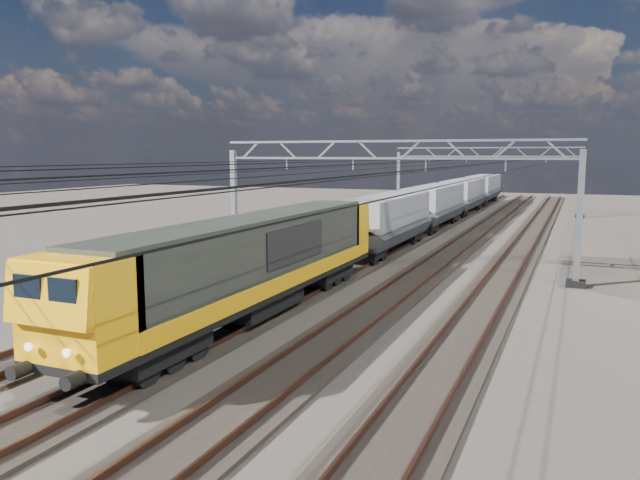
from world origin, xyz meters
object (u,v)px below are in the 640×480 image
at_px(catenary_gantry_far, 485,178).
at_px(hopper_wagon_mid, 435,203).
at_px(locomotive, 254,260).
at_px(catenary_gantry_mid, 388,201).
at_px(hopper_wagon_fourth, 483,187).
at_px(hopper_wagon_lead, 387,219).
at_px(hopper_wagon_third, 464,193).

distance_m(catenary_gantry_far, hopper_wagon_mid, 15.56).
distance_m(locomotive, hopper_wagon_mid, 31.90).
height_order(catenary_gantry_mid, locomotive, catenary_gantry_mid).
bearing_deg(locomotive, hopper_wagon_fourth, 90.00).
xyz_separation_m(hopper_wagon_lead, hopper_wagon_fourth, (0.00, 42.60, 0.00)).
relative_size(catenary_gantry_mid, hopper_wagon_third, 1.53).
height_order(catenary_gantry_far, hopper_wagon_lead, catenary_gantry_far).
bearing_deg(hopper_wagon_lead, hopper_wagon_third, 90.00).
distance_m(catenary_gantry_mid, hopper_wagon_mid, 20.83).
relative_size(hopper_wagon_mid, hopper_wagon_fourth, 1.00).
height_order(catenary_gantry_far, locomotive, catenary_gantry_far).
relative_size(catenary_gantry_mid, hopper_wagon_fourth, 1.53).
relative_size(locomotive, hopper_wagon_lead, 1.62).
bearing_deg(hopper_wagon_third, hopper_wagon_mid, -90.00).
height_order(hopper_wagon_third, hopper_wagon_fourth, same).
distance_m(hopper_wagon_mid, hopper_wagon_fourth, 28.40).
relative_size(hopper_wagon_lead, hopper_wagon_mid, 1.00).
relative_size(locomotive, hopper_wagon_third, 1.62).
distance_m(catenary_gantry_mid, locomotive, 11.52).
bearing_deg(hopper_wagon_third, hopper_wagon_lead, -90.00).
bearing_deg(hopper_wagon_third, hopper_wagon_fourth, 90.00).
bearing_deg(hopper_wagon_fourth, hopper_wagon_lead, -90.00).
distance_m(catenary_gantry_far, hopper_wagon_third, 2.84).
relative_size(locomotive, hopper_wagon_mid, 1.62).
bearing_deg(hopper_wagon_fourth, catenary_gantry_mid, -87.67).
xyz_separation_m(catenary_gantry_mid, hopper_wagon_lead, (-2.00, 6.47, -1.67)).
distance_m(locomotive, hopper_wagon_fourth, 60.30).
xyz_separation_m(locomotive, hopper_wagon_mid, (-0.00, 31.90, -0.09)).
bearing_deg(hopper_wagon_fourth, catenary_gantry_far, -81.30).
relative_size(catenary_gantry_mid, locomotive, 0.94).
relative_size(locomotive, hopper_wagon_fourth, 1.62).
distance_m(catenary_gantry_far, hopper_wagon_fourth, 13.32).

